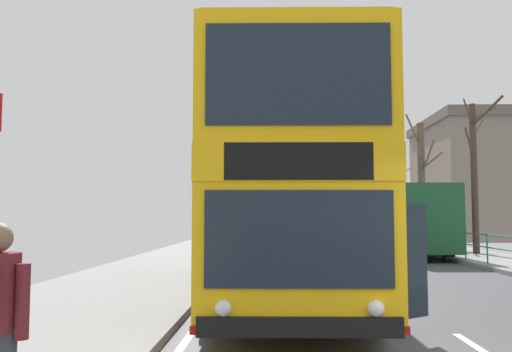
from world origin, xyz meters
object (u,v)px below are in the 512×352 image
object	(u,v)px
double_decker_bus_main	(282,192)
bare_tree_far_02	(475,173)
bare_tree_far_01	(422,182)
background_building_00	(491,178)
bare_tree_far_00	(388,196)
background_bus_far_lane	(395,218)

from	to	relation	value
double_decker_bus_main	bare_tree_far_02	distance (m)	14.51
bare_tree_far_01	background_building_00	world-z (taller)	background_building_00
bare_tree_far_00	bare_tree_far_02	size ratio (longest dim) A/B	0.97
bare_tree_far_01	bare_tree_far_02	distance (m)	5.76
bare_tree_far_00	bare_tree_far_02	bearing A→B (deg)	-91.30
double_decker_bus_main	bare_tree_far_01	size ratio (longest dim) A/B	1.60
bare_tree_far_00	bare_tree_far_02	world-z (taller)	bare_tree_far_02
bare_tree_far_00	bare_tree_far_01	xyz separation A→B (m)	(-1.17, -14.02, 0.27)
bare_tree_far_02	background_building_00	world-z (taller)	background_building_00
background_bus_far_lane	bare_tree_far_01	size ratio (longest dim) A/B	1.52
bare_tree_far_01	background_building_00	size ratio (longest dim) A/B	0.64
double_decker_bus_main	background_bus_far_lane	distance (m)	14.60
background_bus_far_lane	bare_tree_far_00	xyz separation A→B (m)	(3.52, 17.83, 1.70)
background_bus_far_lane	bare_tree_far_02	bearing A→B (deg)	-31.72
background_bus_far_lane	bare_tree_far_01	distance (m)	4.89
background_bus_far_lane	bare_tree_far_01	bearing A→B (deg)	58.40
background_bus_far_lane	background_building_00	xyz separation A→B (m)	(10.91, 15.87, 2.99)
background_building_00	bare_tree_far_01	bearing A→B (deg)	-125.41
background_bus_far_lane	background_building_00	distance (m)	19.49
bare_tree_far_00	background_building_00	world-z (taller)	background_building_00
bare_tree_far_00	background_building_00	xyz separation A→B (m)	(7.39, -1.96, 1.29)
bare_tree_far_00	double_decker_bus_main	bearing A→B (deg)	-106.16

